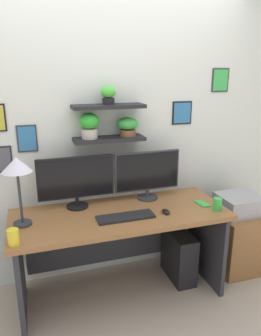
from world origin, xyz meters
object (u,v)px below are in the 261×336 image
at_px(monitor_left, 76,180).
at_px(cell_phone, 202,204).
at_px(water_cup, 13,237).
at_px(pen_cup, 217,204).
at_px(desk, 119,233).
at_px(keyboard, 126,217).
at_px(computer_mouse, 166,211).
at_px(monitor_right, 147,173).
at_px(drawer_cabinet, 236,239).
at_px(printer, 240,204).
at_px(desk_lamp, 17,170).
at_px(computer_tower_right, 179,255).

height_order(monitor_left, cell_phone, monitor_left).
xyz_separation_m(cell_phone, water_cup, (-1.49, -0.22, 0.05)).
bearing_deg(cell_phone, pen_cup, -76.12).
bearing_deg(desk, cell_phone, -8.78).
xyz_separation_m(keyboard, computer_mouse, (0.33, -0.01, 0.01)).
height_order(monitor_right, cell_phone, monitor_right).
relative_size(drawer_cabinet, printer, 1.47).
relative_size(pen_cup, printer, 0.26).
relative_size(keyboard, computer_mouse, 4.89).
height_order(monitor_left, monitor_right, monitor_left).
distance_m(monitor_left, desk_lamp, 0.51).
xyz_separation_m(cell_phone, pen_cup, (0.05, -0.14, 0.05)).
xyz_separation_m(keyboard, drawer_cabinet, (1.15, 0.17, -0.48)).
relative_size(monitor_right, desk_lamp, 1.13).
distance_m(desk, desk_lamp, 0.97).
xyz_separation_m(printer, computer_tower_right, (-0.60, -0.00, -0.42)).
height_order(computer_mouse, computer_tower_right, computer_mouse).
bearing_deg(keyboard, desk, 93.14).
bearing_deg(monitor_right, printer, -10.29).
relative_size(monitor_left, drawer_cabinet, 1.10).
bearing_deg(keyboard, water_cup, -168.79).
distance_m(monitor_left, computer_mouse, 0.76).
xyz_separation_m(desk, desk_lamp, (-0.74, -0.04, 0.63)).
bearing_deg(monitor_left, desk_lamp, -154.56).
relative_size(monitor_left, water_cup, 5.59).
bearing_deg(pen_cup, desk, 161.78).
height_order(monitor_right, water_cup, monitor_right).
distance_m(monitor_right, cell_phone, 0.53).
distance_m(monitor_right, keyboard, 0.49).
relative_size(desk_lamp, pen_cup, 5.07).
bearing_deg(pen_cup, drawer_cabinet, 31.73).
xyz_separation_m(keyboard, printer, (1.15, 0.17, -0.12)).
bearing_deg(computer_mouse, keyboard, 177.53).
relative_size(monitor_right, pen_cup, 5.75).
distance_m(monitor_left, water_cup, 0.71).
relative_size(computer_mouse, printer, 0.24).
distance_m(keyboard, pen_cup, 0.75).
bearing_deg(cell_phone, drawer_cabinet, 7.15).
xyz_separation_m(monitor_right, desk_lamp, (-1.04, -0.20, 0.19)).
distance_m(pen_cup, printer, 0.51).
relative_size(monitor_left, desk_lamp, 1.21).
xyz_separation_m(keyboard, cell_phone, (0.69, 0.06, -0.01)).
height_order(keyboard, drawer_cabinet, keyboard).
relative_size(water_cup, computer_tower_right, 0.25).
height_order(monitor_right, desk_lamp, desk_lamp).
bearing_deg(keyboard, printer, 8.53).
height_order(water_cup, printer, water_cup).
xyz_separation_m(monitor_right, computer_mouse, (0.03, -0.34, -0.21)).
relative_size(cell_phone, water_cup, 1.27).
distance_m(water_cup, drawer_cabinet, 2.05).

